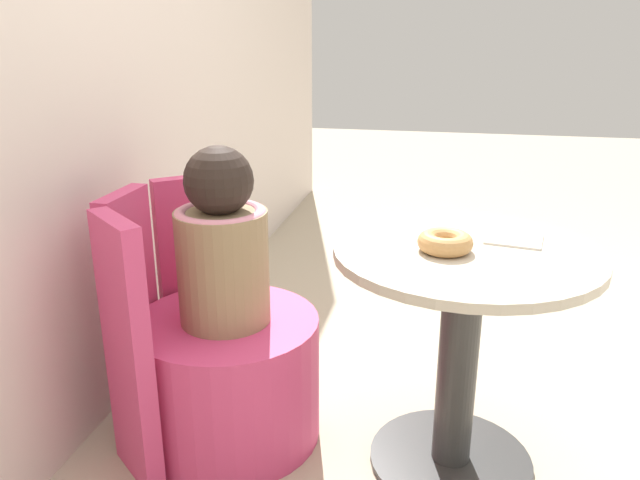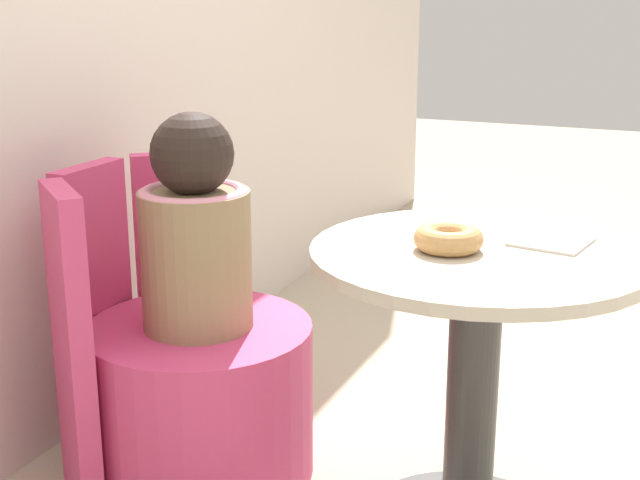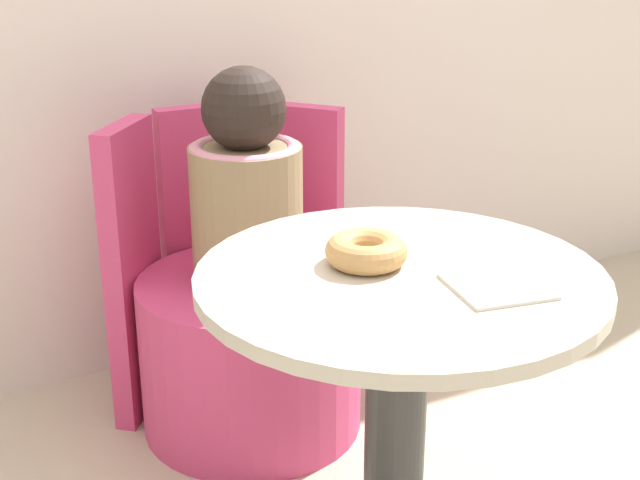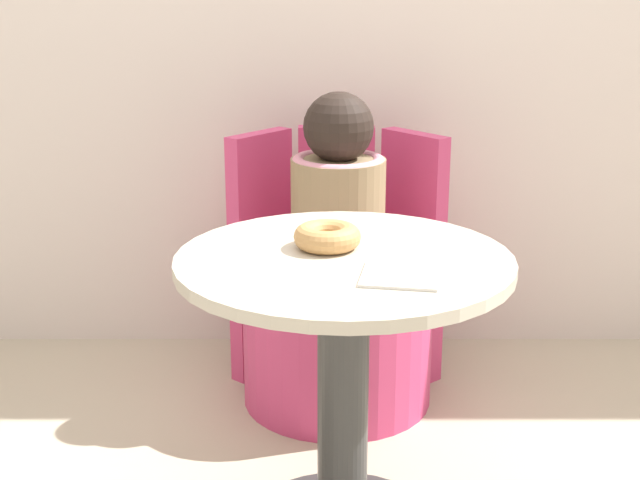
{
  "view_description": "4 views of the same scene",
  "coord_description": "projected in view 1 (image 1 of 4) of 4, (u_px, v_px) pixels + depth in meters",
  "views": [
    {
      "loc": [
        -1.44,
        0.1,
        1.15
      ],
      "look_at": [
        0.1,
        0.43,
        0.62
      ],
      "focal_mm": 35.0,
      "sensor_mm": 36.0,
      "label": 1
    },
    {
      "loc": [
        -1.59,
        -0.34,
        1.13
      ],
      "look_at": [
        0.11,
        0.41,
        0.6
      ],
      "focal_mm": 50.0,
      "sensor_mm": 36.0,
      "label": 2
    },
    {
      "loc": [
        -0.65,
        -1.07,
        1.19
      ],
      "look_at": [
        0.08,
        0.36,
        0.58
      ],
      "focal_mm": 50.0,
      "sensor_mm": 36.0,
      "label": 3
    },
    {
      "loc": [
        0.01,
        -1.6,
        1.18
      ],
      "look_at": [
        0.02,
        0.32,
        0.58
      ],
      "focal_mm": 50.0,
      "sensor_mm": 36.0,
      "label": 4
    }
  ],
  "objects": [
    {
      "name": "round_table",
      "position": [
        461.0,
        325.0,
        1.62
      ],
      "size": [
        0.67,
        0.67,
        0.64
      ],
      "color": "#333333",
      "rests_on": "ground_plane"
    },
    {
      "name": "tub_chair",
      "position": [
        229.0,
        377.0,
        1.82
      ],
      "size": [
        0.53,
        0.53,
        0.37
      ],
      "color": "#D13D70",
      "rests_on": "ground_plane"
    },
    {
      "name": "child_figure",
      "position": [
        222.0,
        245.0,
        1.69
      ],
      "size": [
        0.25,
        0.25,
        0.49
      ],
      "color": "#937A56",
      "rests_on": "tub_chair"
    },
    {
      "name": "back_wall",
      "position": [
        30.0,
        8.0,
        1.52
      ],
      "size": [
        6.0,
        0.06,
        2.4
      ],
      "color": "silver",
      "rests_on": "ground_plane"
    },
    {
      "name": "paper_napkin",
      "position": [
        514.0,
        238.0,
        1.61
      ],
      "size": [
        0.16,
        0.16,
        0.01
      ],
      "color": "silver",
      "rests_on": "round_table"
    },
    {
      "name": "booth_backrest",
      "position": [
        155.0,
        316.0,
        1.81
      ],
      "size": [
        0.62,
        0.23,
        0.73
      ],
      "color": "#D13D70",
      "rests_on": "ground_plane"
    },
    {
      "name": "ground_plane",
      "position": [
        466.0,
        477.0,
        1.69
      ],
      "size": [
        12.0,
        12.0,
        0.0
      ],
      "primitive_type": "plane",
      "color": "#B7A88E"
    },
    {
      "name": "donut",
      "position": [
        445.0,
        242.0,
        1.52
      ],
      "size": [
        0.14,
        0.14,
        0.05
      ],
      "color": "tan",
      "rests_on": "round_table"
    }
  ]
}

